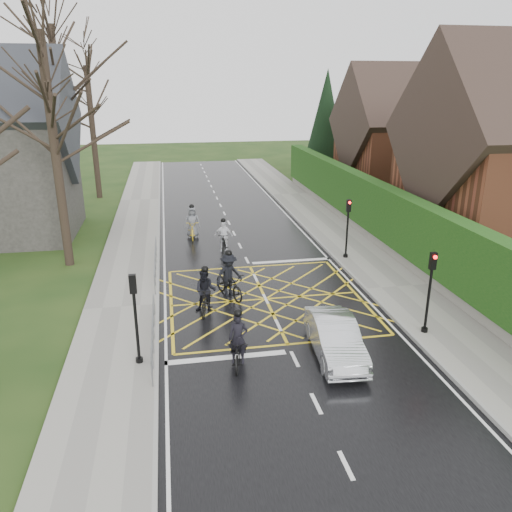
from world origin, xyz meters
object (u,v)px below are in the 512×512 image
object	(u,v)px
cyclist_rear	(239,346)
car	(335,338)
cyclist_front	(224,239)
cyclist_back	(206,295)
cyclist_mid	(229,280)
cyclist_lead	(193,226)

from	to	relation	value
cyclist_rear	car	distance (m)	3.28
cyclist_front	cyclist_rear	bearing A→B (deg)	-82.28
cyclist_back	car	xyz separation A→B (m)	(4.00, -4.18, -0.08)
cyclist_mid	cyclist_front	world-z (taller)	cyclist_mid
cyclist_back	car	distance (m)	5.79
cyclist_back	cyclist_lead	xyz separation A→B (m)	(0.07, 10.37, -0.04)
cyclist_lead	car	bearing A→B (deg)	-71.47
car	cyclist_lead	bearing A→B (deg)	109.46
cyclist_rear	cyclist_back	bearing A→B (deg)	112.43
cyclist_rear	cyclist_mid	size ratio (longest dim) A/B	0.91
cyclist_rear	cyclist_mid	distance (m)	5.52
cyclist_mid	car	distance (m)	6.27
cyclist_rear	cyclist_back	world-z (taller)	cyclist_back
car	cyclist_back	bearing A→B (deg)	138.09
cyclist_mid	cyclist_lead	distance (m)	9.05
cyclist_rear	cyclist_back	size ratio (longest dim) A/B	1.03
car	cyclist_mid	bearing A→B (deg)	121.77
cyclist_rear	cyclist_front	xyz separation A→B (m)	(0.88, 11.60, 0.07)
cyclist_back	cyclist_mid	bearing A→B (deg)	65.57
cyclist_rear	cyclist_lead	xyz separation A→B (m)	(-0.65, 14.49, 0.08)
cyclist_lead	car	xyz separation A→B (m)	(3.93, -14.55, -0.05)
cyclist_front	cyclist_lead	size ratio (longest dim) A/B	0.91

